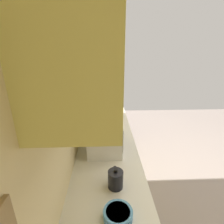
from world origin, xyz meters
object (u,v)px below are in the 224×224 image
oven_range (106,118)px  microwave (105,133)px  bowl (118,214)px  kettle (116,179)px

oven_range → microwave: microwave is taller
microwave → oven_range: bearing=-0.6°
microwave → bowl: microwave is taller
kettle → microwave: bearing=7.8°
microwave → bowl: bearing=-174.6°
oven_range → kettle: 2.44m
microwave → kettle: size_ratio=3.06×
oven_range → kettle: (-2.39, -0.06, 0.50)m
microwave → kettle: 0.59m
microwave → kettle: microwave is taller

